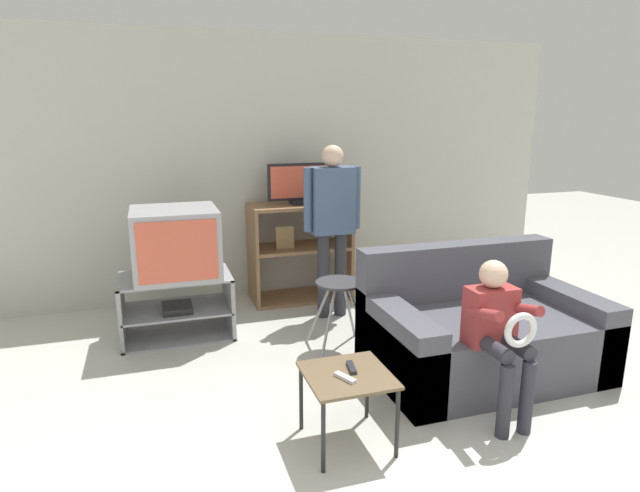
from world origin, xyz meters
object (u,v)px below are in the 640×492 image
(tv_stand, at_px, (177,306))
(television_flat, at_px, (303,185))
(media_shelf, at_px, (300,251))
(person_standing_adult, at_px, (332,215))
(television_main, at_px, (176,243))
(folding_stool, at_px, (339,293))
(snack_table, at_px, (347,382))
(person_seated_child, at_px, (498,327))
(remote_control_white, at_px, (345,378))
(couch, at_px, (480,332))
(remote_control_black, at_px, (351,367))

(tv_stand, bearing_deg, television_flat, 24.81)
(media_shelf, relative_size, person_standing_adult, 0.63)
(television_main, distance_m, folding_stool, 1.41)
(television_flat, bearing_deg, snack_table, -100.45)
(person_standing_adult, xyz_separation_m, person_seated_child, (0.39, -1.93, -0.36))
(remote_control_white, bearing_deg, television_main, 86.98)
(tv_stand, relative_size, couch, 0.57)
(tv_stand, relative_size, remote_control_black, 6.29)
(tv_stand, distance_m, television_flat, 1.68)
(remote_control_black, bearing_deg, person_standing_adult, 84.32)
(media_shelf, height_order, remote_control_white, media_shelf)
(television_main, height_order, remote_control_black, television_main)
(television_flat, distance_m, remote_control_black, 2.56)
(television_main, relative_size, remote_control_black, 4.74)
(snack_table, bearing_deg, tv_stand, 113.78)
(person_seated_child, bearing_deg, television_main, 132.80)
(couch, xyz_separation_m, person_standing_adult, (-0.67, 1.35, 0.66))
(snack_table, xyz_separation_m, person_seated_child, (0.96, -0.01, 0.21))
(remote_control_black, xyz_separation_m, couch, (1.20, 0.52, -0.15))
(folding_stool, relative_size, couch, 0.36)
(tv_stand, xyz_separation_m, person_standing_adult, (1.40, 0.04, 0.69))
(media_shelf, bearing_deg, tv_stand, -154.27)
(television_flat, height_order, folding_stool, television_flat)
(television_flat, distance_m, person_seated_child, 2.59)
(remote_control_white, relative_size, person_standing_adult, 0.09)
(television_main, distance_m, snack_table, 2.10)
(folding_stool, distance_m, remote_control_black, 1.22)
(tv_stand, xyz_separation_m, folding_stool, (1.21, -0.67, 0.21))
(television_flat, bearing_deg, folding_stool, -93.16)
(person_seated_child, bearing_deg, couch, 63.84)
(person_standing_adult, bearing_deg, snack_table, -106.54)
(remote_control_black, distance_m, person_standing_adult, 2.01)
(folding_stool, xyz_separation_m, snack_table, (-0.39, -1.21, -0.09))
(media_shelf, bearing_deg, remote_control_white, -100.22)
(television_main, relative_size, remote_control_white, 4.74)
(media_shelf, distance_m, snack_table, 2.51)
(television_main, bearing_deg, television_flat, 24.69)
(television_main, distance_m, couch, 2.49)
(remote_control_white, height_order, person_standing_adult, person_standing_adult)
(remote_control_white, relative_size, person_seated_child, 0.15)
(tv_stand, height_order, media_shelf, media_shelf)
(remote_control_black, height_order, remote_control_white, same)
(person_standing_adult, bearing_deg, television_flat, 101.77)
(media_shelf, height_order, remote_control_black, media_shelf)
(snack_table, height_order, remote_control_white, remote_control_white)
(person_seated_child, bearing_deg, folding_stool, 115.16)
(tv_stand, relative_size, television_flat, 1.30)
(tv_stand, distance_m, person_standing_adult, 1.56)
(remote_control_black, bearing_deg, couch, 33.54)
(folding_stool, bearing_deg, media_shelf, 88.41)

